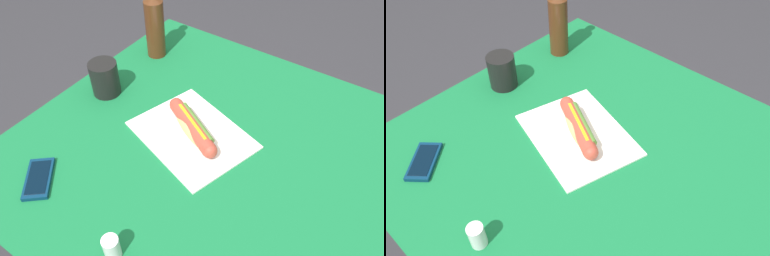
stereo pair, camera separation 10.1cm
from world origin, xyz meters
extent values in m
cylinder|color=brown|center=(-0.38, -0.38, 0.35)|extent=(0.07, 0.07, 0.70)
cylinder|color=brown|center=(-0.38, 0.38, 0.35)|extent=(0.07, 0.07, 0.70)
cylinder|color=brown|center=(0.38, 0.38, 0.35)|extent=(0.07, 0.07, 0.70)
cube|color=brown|center=(0.00, 0.00, 0.72)|extent=(0.92, 0.92, 0.03)
cube|color=#146B38|center=(0.00, 0.00, 0.73)|extent=(0.98, 0.98, 0.00)
cube|color=white|center=(-0.05, 0.01, 0.74)|extent=(0.37, 0.32, 0.01)
ellipsoid|color=#DBB26B|center=(-0.05, 0.01, 0.77)|extent=(0.19, 0.13, 0.05)
cylinder|color=#B24233|center=(-0.05, 0.01, 0.77)|extent=(0.19, 0.13, 0.04)
sphere|color=#B24233|center=(0.04, -0.04, 0.77)|extent=(0.04, 0.04, 0.04)
sphere|color=#B24233|center=(-0.14, 0.06, 0.77)|extent=(0.04, 0.04, 0.04)
cube|color=yellow|center=(-0.05, 0.01, 0.79)|extent=(0.14, 0.08, 0.00)
cylinder|color=#4C7A2D|center=(-0.04, 0.02, 0.78)|extent=(0.15, 0.09, 0.02)
cube|color=#0A2D4C|center=(-0.28, -0.33, 0.74)|extent=(0.13, 0.13, 0.01)
cube|color=black|center=(-0.28, -0.33, 0.75)|extent=(0.10, 0.11, 0.00)
cylinder|color=#4C2814|center=(-0.38, 0.27, 0.83)|extent=(0.06, 0.06, 0.20)
cylinder|color=black|center=(-0.37, 0.02, 0.79)|extent=(0.09, 0.09, 0.11)
cylinder|color=silver|center=(0.01, -0.37, 0.77)|extent=(0.04, 0.04, 0.06)
camera|label=1|loc=(0.36, -0.58, 1.49)|focal=34.95mm
camera|label=2|loc=(0.44, -0.52, 1.49)|focal=34.95mm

